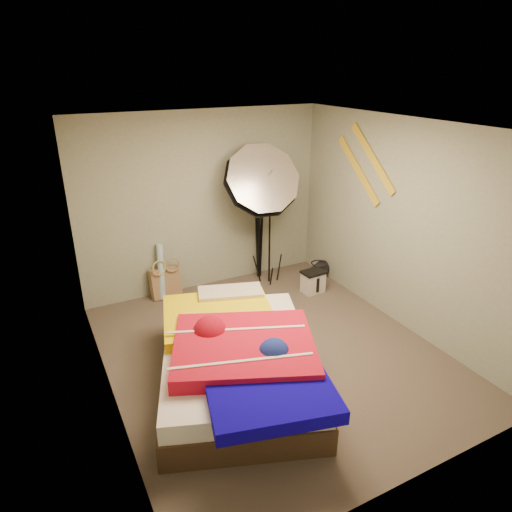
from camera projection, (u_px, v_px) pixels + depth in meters
floor at (272, 353)px, 5.19m from camera, size 4.00×4.00×0.00m
ceiling at (276, 126)px, 4.21m from camera, size 4.00×4.00×0.00m
wall_back at (204, 203)px, 6.34m from camera, size 3.50×0.00×3.50m
wall_front at (420, 352)px, 3.06m from camera, size 3.50×0.00×3.50m
wall_left at (99, 286)px, 3.96m from camera, size 0.00×4.00×4.00m
wall_right at (402, 226)px, 5.44m from camera, size 0.00×4.00×4.00m
tote_bag at (165, 282)px, 6.38m from camera, size 0.44×0.23×0.44m
wrapping_roll at (161, 272)px, 6.27m from camera, size 0.17×0.24×0.78m
camera_case at (313, 282)px, 6.51m from camera, size 0.31×0.23×0.30m
duffel_bag at (318, 272)px, 6.92m from camera, size 0.46×0.40×0.24m
wall_stripe_upper at (373, 158)px, 5.65m from camera, size 0.02×0.91×0.78m
wall_stripe_lower at (358, 170)px, 5.93m from camera, size 0.02×0.91×0.78m
bed at (238, 358)px, 4.57m from camera, size 2.10×2.59×0.62m
photo_umbrella at (261, 182)px, 6.12m from camera, size 1.35×1.06×2.18m
camera_tripod at (259, 228)px, 6.75m from camera, size 0.08×0.08×1.38m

